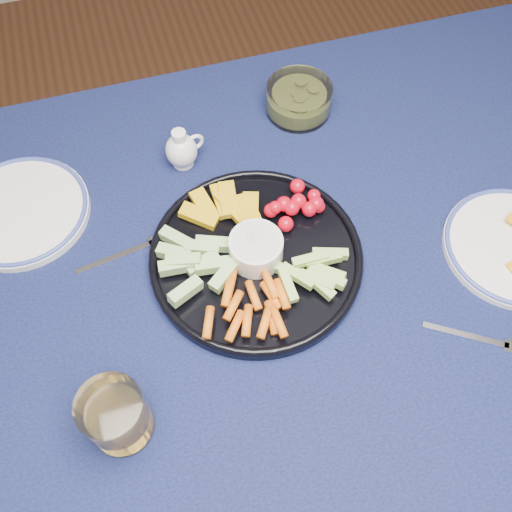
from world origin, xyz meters
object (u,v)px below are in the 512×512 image
object	(u,v)px
dining_table	(303,319)
side_plate_extra	(21,211)
creamer_pitcher	(182,150)
pickle_bowl	(299,100)
juice_tumbler	(117,417)
crudite_platter	(255,255)

from	to	relation	value
dining_table	side_plate_extra	xyz separation A→B (m)	(-0.40, 0.28, 0.10)
creamer_pitcher	pickle_bowl	xyz separation A→B (m)	(0.23, 0.06, -0.01)
pickle_bowl	side_plate_extra	bearing A→B (deg)	-169.70
dining_table	juice_tumbler	size ratio (longest dim) A/B	16.82
pickle_bowl	juice_tumbler	bearing A→B (deg)	-130.37
crudite_platter	juice_tumbler	bearing A→B (deg)	-141.15
crudite_platter	side_plate_extra	size ratio (longest dim) A/B	1.49
pickle_bowl	juice_tumbler	world-z (taller)	juice_tumbler
crudite_platter	juice_tumbler	xyz separation A→B (m)	(-0.24, -0.19, 0.02)
creamer_pitcher	side_plate_extra	distance (m)	0.28
juice_tumbler	creamer_pitcher	bearing A→B (deg)	66.96
dining_table	pickle_bowl	bearing A→B (deg)	73.29
dining_table	crudite_platter	xyz separation A→B (m)	(-0.06, 0.08, 0.11)
creamer_pitcher	pickle_bowl	bearing A→B (deg)	14.93
juice_tumbler	dining_table	bearing A→B (deg)	20.89
creamer_pitcher	side_plate_extra	xyz separation A→B (m)	(-0.28, -0.03, -0.02)
creamer_pitcher	side_plate_extra	world-z (taller)	creamer_pitcher
creamer_pitcher	juice_tumbler	bearing A→B (deg)	-113.04
crudite_platter	pickle_bowl	bearing A→B (deg)	59.55
dining_table	juice_tumbler	world-z (taller)	juice_tumbler
dining_table	creamer_pitcher	size ratio (longest dim) A/B	21.93
dining_table	side_plate_extra	bearing A→B (deg)	145.48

